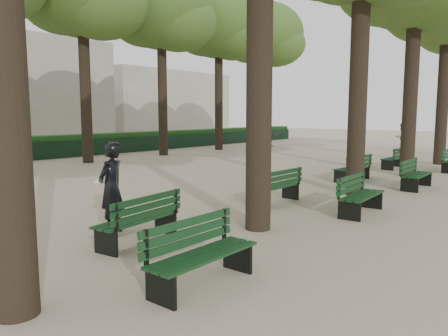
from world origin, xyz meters
The scene contains 18 objects.
ground centered at (0.00, 0.00, 0.00)m, with size 120.00×120.00×0.00m, color #BEAB90.
tree_far_3 centered at (-12.00, 13.00, 8.14)m, with size 6.00×6.00×10.45m.
tree_far_4 centered at (-12.00, 18.00, 8.14)m, with size 6.00×6.00×10.45m.
tree_far_5 centered at (-12.00, 23.00, 8.14)m, with size 6.00×6.00×10.45m.
bench_left_0 centered at (0.37, 0.78, 0.27)m, with size 0.78×1.86×0.92m.
bench_left_1 centered at (0.37, 5.43, 0.27)m, with size 0.60×1.81×0.92m.
bench_left_2 centered at (0.37, 10.52, 0.27)m, with size 0.75×1.85×0.92m.
bench_left_3 centered at (0.37, 15.01, 0.27)m, with size 0.60×1.81×0.92m.
bench_right_0 centered at (2.63, 0.03, 0.27)m, with size 0.58×1.80×0.92m.
bench_right_1 centered at (2.63, 5.67, 0.27)m, with size 0.66×1.83×0.92m.
bench_right_2 centered at (2.63, 10.21, 0.27)m, with size 0.59×1.81×0.92m.
man_with_map centered at (-0.56, 0.91, 0.92)m, with size 0.73×0.81×1.83m.
pedestrian_a centered at (-2.16, 24.31, 0.89)m, with size 0.87×0.36×1.78m, color #262628.
pedestrian_d centered at (-2.94, 28.06, 0.92)m, with size 0.90×0.37×1.84m, color #262628.
pedestrian_e centered at (-10.99, 22.60, 0.77)m, with size 1.42×0.31×1.54m, color #262628.
fence centered at (-15.00, 11.00, 0.45)m, with size 0.08×42.00×0.90m, color black.
hedge centered at (-15.70, 11.00, 0.60)m, with size 1.20×42.00×1.20m, color #184719.
building_far centered at (-33.00, 30.00, 3.50)m, with size 12.00×16.00×7.00m, color #B7B2A3.
Camera 1 is at (6.49, -4.27, 2.36)m, focal length 35.00 mm.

